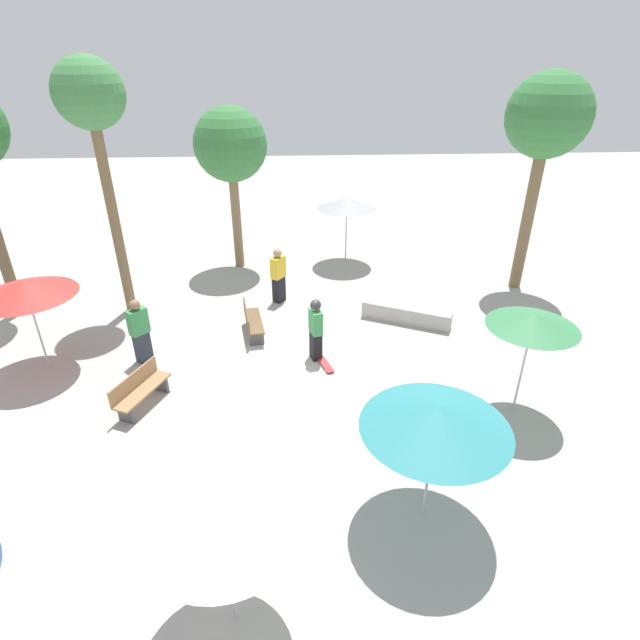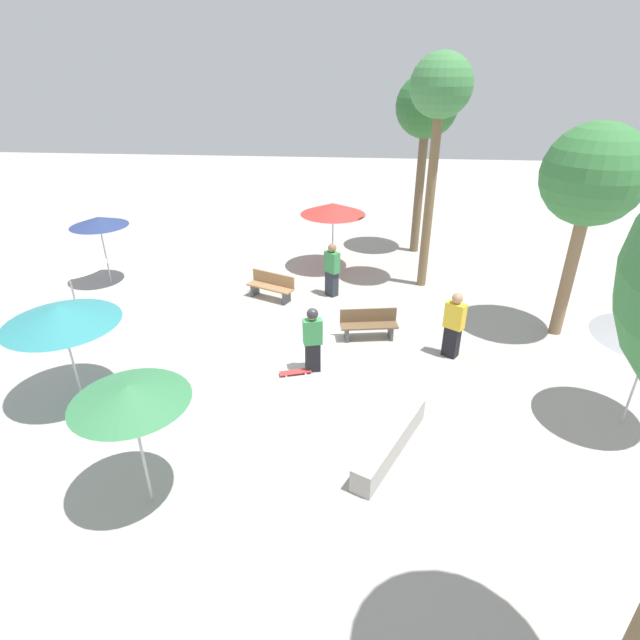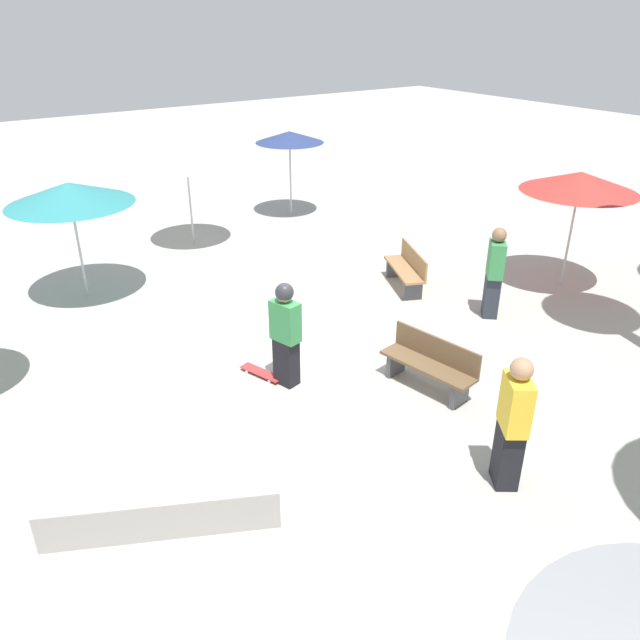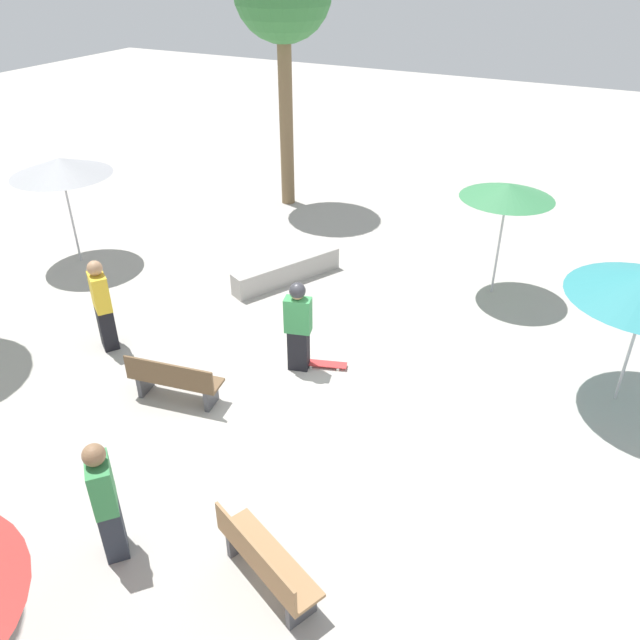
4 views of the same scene
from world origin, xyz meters
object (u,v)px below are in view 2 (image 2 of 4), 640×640
Objects in this scene: bench_near at (369,324)px; shade_umbrella_red at (333,209)px; shade_umbrella_teal at (60,314)px; shade_umbrella_white at (65,261)px; skater_main at (313,338)px; palm_tree_center_left at (440,95)px; bystander_far at (332,270)px; shade_umbrella_navy at (99,222)px; concrete_ledge at (390,442)px; skateboard at (295,372)px; palm_tree_far_back at (426,110)px; shade_umbrella_green at (129,393)px; bench_far at (271,286)px; palm_tree_center_right at (593,177)px; bystander_watching at (454,325)px.

shade_umbrella_red is at bearing -84.71° from bench_near.
shade_umbrella_white is at bearing 118.13° from shade_umbrella_teal.
skater_main is 0.24× the size of palm_tree_center_left.
skater_main is 4.58m from bystander_far.
shade_umbrella_navy is at bearing 102.21° from shade_umbrella_white.
palm_tree_center_left is at bearing 63.30° from bystander_far.
concrete_ledge is at bearing 86.27° from bench_near.
shade_umbrella_navy is (-7.70, 4.94, 1.27)m from skater_main.
palm_tree_far_back is at bearing -129.03° from skateboard.
bench_far is at bearing 85.59° from shade_umbrella_green.
shade_umbrella_navy is (-7.28, 5.17, 2.15)m from skateboard.
concrete_ledge is 5.05m from shade_umbrella_green.
shade_umbrella_teal is at bearing -160.59° from palm_tree_center_right.
palm_tree_far_back is at bearing 117.94° from palm_tree_center_right.
shade_umbrella_teal is (-3.46, -5.80, 1.76)m from bench_far.
concrete_ledge is at bearing -99.16° from palm_tree_center_left.
bystander_far is (1.96, 0.43, 0.47)m from bench_far.
skateboard is 0.46× the size of bystander_far.
shade_umbrella_navy is (-9.09, 3.16, 1.78)m from bench_near.
bystander_far is (0.16, 4.58, -0.05)m from skater_main.
skater_main is 10.76m from palm_tree_far_back.
shade_umbrella_green is at bearing -142.69° from palm_tree_center_right.
bystander_watching is at bearing 66.03° from concrete_ledge.
palm_tree_far_back reaches higher than concrete_ledge.
shade_umbrella_white is at bearing 153.60° from concrete_ledge.
bench_far is at bearing -90.45° from skateboard.
skateboard is 4.60m from bench_far.
concrete_ledge is 4.29m from bystander_watching.
palm_tree_far_back is (8.50, 10.91, 3.19)m from shade_umbrella_teal.
skateboard is at bearing 13.92° from skater_main.
bench_near is 0.29× the size of palm_tree_center_right.
shade_umbrella_navy is 7.98m from bystander_far.
bystander_far is at bearing -114.80° from skateboard.
palm_tree_far_back reaches higher than skater_main.
skateboard is 0.50× the size of bench_near.
skater_main is 2.32m from bench_near.
shade_umbrella_teal is 1.00× the size of shade_umbrella_red.
shade_umbrella_teal is 11.92m from palm_tree_center_left.
palm_tree_center_left is at bearing -21.87° from shade_umbrella_red.
palm_tree_far_back is (5.70, 13.71, 3.05)m from shade_umbrella_green.
palm_tree_far_back is (5.04, 5.11, 4.95)m from bench_far.
palm_tree_center_right is at bearing 61.18° from bystander_watching.
shade_umbrella_green is at bearing -119.15° from palm_tree_center_left.
bench_far is 0.23× the size of palm_tree_center_left.
bystander_far is at bearing -143.49° from bench_far.
shade_umbrella_red is 8.38m from palm_tree_center_right.
skater_main is at bearing -128.65° from bystander_watching.
shade_umbrella_green is 11.76m from shade_umbrella_red.
shade_umbrella_green is 1.05× the size of shade_umbrella_navy.
shade_umbrella_green reaches higher than bystander_watching.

